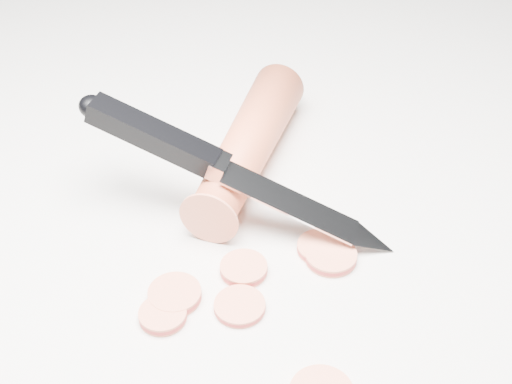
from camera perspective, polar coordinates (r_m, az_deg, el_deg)
name	(u,v)px	position (r m, az deg, el deg)	size (l,w,h in m)	color
ground	(215,250)	(0.51, -3.29, -4.67)	(2.40, 2.40, 0.00)	silver
carrot	(248,145)	(0.57, -0.61, 3.81)	(0.04, 0.04, 0.18)	#D64E2B
carrot_slice_0	(175,295)	(0.48, -6.52, -8.15)	(0.04, 0.04, 0.01)	#DF6E4C
carrot_slice_1	(163,315)	(0.47, -7.47, -9.73)	(0.03, 0.03, 0.01)	#DF6E4C
carrot_slice_2	(240,306)	(0.47, -1.31, -9.12)	(0.03, 0.03, 0.01)	#DF6E4C
carrot_slice_3	(320,247)	(0.51, 5.16, -4.44)	(0.03, 0.03, 0.01)	#DF6E4C
carrot_slice_4	(331,256)	(0.50, 6.01, -5.13)	(0.04, 0.04, 0.01)	#DF6E4C
carrot_slice_5	(244,269)	(0.49, -0.99, -6.15)	(0.03, 0.03, 0.01)	#DF6E4C
kitchen_knife	(237,171)	(0.51, -1.55, 1.68)	(0.19, 0.19, 0.09)	silver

